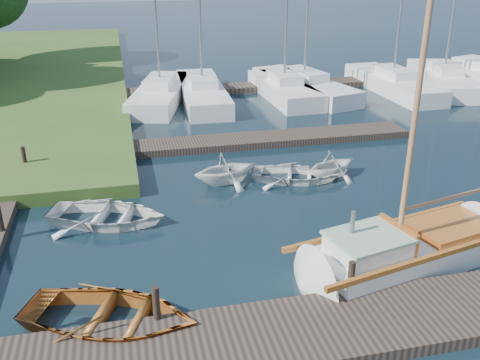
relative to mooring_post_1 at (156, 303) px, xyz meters
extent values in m
plane|color=black|center=(3.00, 5.00, -0.70)|extent=(160.00, 160.00, 0.00)
cube|color=black|center=(3.00, -1.00, -0.55)|extent=(18.00, 2.20, 0.30)
cube|color=black|center=(5.00, 11.50, -0.55)|extent=(14.00, 1.60, 0.30)
cube|color=black|center=(13.00, 21.00, -0.55)|extent=(30.00, 1.60, 0.30)
cylinder|color=black|center=(0.00, 0.00, 0.00)|extent=(0.16, 0.16, 0.80)
cylinder|color=black|center=(4.50, 0.00, 0.00)|extent=(0.16, 0.16, 0.80)
cylinder|color=black|center=(-4.00, 5.00, 0.00)|extent=(0.16, 0.16, 0.80)
cylinder|color=black|center=(-4.00, 10.00, 0.00)|extent=(0.16, 0.16, 0.80)
cube|color=white|center=(6.51, 1.19, -0.47)|extent=(5.32, 3.08, 0.90)
cone|color=white|center=(3.63, 0.53, -0.47)|extent=(1.42, 2.14, 1.96)
cube|color=#93360D|center=(6.30, 2.11, 0.04)|extent=(6.07, 1.52, 0.14)
cube|color=#93360D|center=(6.72, 0.28, 0.04)|extent=(6.07, 1.52, 0.14)
cube|color=white|center=(5.34, 0.92, 0.20)|extent=(2.07, 1.77, 0.44)
cube|color=#A1C59E|center=(5.34, 0.92, 0.45)|extent=(2.19, 1.89, 0.08)
cube|color=#93360D|center=(6.26, 1.14, 0.28)|extent=(0.43, 1.39, 0.60)
cylinder|color=slate|center=(4.98, 1.15, 0.78)|extent=(0.12, 0.12, 0.60)
cube|color=#93360D|center=(8.07, 1.56, 0.08)|extent=(2.48, 1.96, 0.20)
cylinder|color=brown|center=(6.31, 1.15, 4.18)|extent=(0.14, 0.14, 8.40)
cylinder|color=brown|center=(7.87, 1.51, 0.98)|extent=(3.14, 0.82, 0.10)
imported|color=#93360D|center=(-1.01, 0.30, -0.29)|extent=(4.73, 4.14, 0.82)
imported|color=white|center=(-1.07, 5.40, -0.33)|extent=(4.24, 3.63, 0.74)
imported|color=white|center=(3.07, 7.61, -0.08)|extent=(2.76, 2.52, 1.24)
imported|color=white|center=(5.58, 7.28, -0.37)|extent=(3.74, 3.20, 0.65)
imported|color=white|center=(6.97, 7.27, -0.13)|extent=(2.70, 2.53, 1.14)
cube|color=white|center=(1.81, 19.31, -0.25)|extent=(4.23, 8.21, 0.90)
cube|color=white|center=(1.81, 19.31, 0.45)|extent=(2.09, 3.04, 0.50)
cube|color=white|center=(4.10, 19.12, -0.25)|extent=(2.58, 8.67, 0.90)
cube|color=white|center=(4.10, 19.12, 0.45)|extent=(1.53, 3.06, 0.50)
cube|color=white|center=(8.72, 18.76, -0.25)|extent=(2.46, 7.31, 0.90)
cube|color=white|center=(8.72, 18.76, 0.45)|extent=(1.49, 2.58, 0.50)
cube|color=white|center=(10.09, 19.31, -0.25)|extent=(4.27, 8.66, 0.90)
cube|color=white|center=(10.09, 19.31, 0.45)|extent=(2.10, 3.19, 0.50)
cube|color=white|center=(15.40, 18.73, -0.25)|extent=(2.44, 8.50, 0.90)
cube|color=white|center=(15.40, 18.73, 0.45)|extent=(1.48, 2.99, 0.50)
cube|color=white|center=(18.99, 19.13, -0.25)|extent=(4.35, 9.04, 0.90)
cube|color=white|center=(18.99, 19.13, 0.45)|extent=(2.13, 3.33, 0.50)
camera|label=1|loc=(-0.37, -9.67, 6.96)|focal=40.00mm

